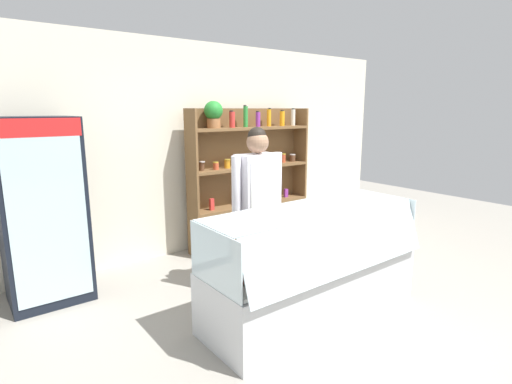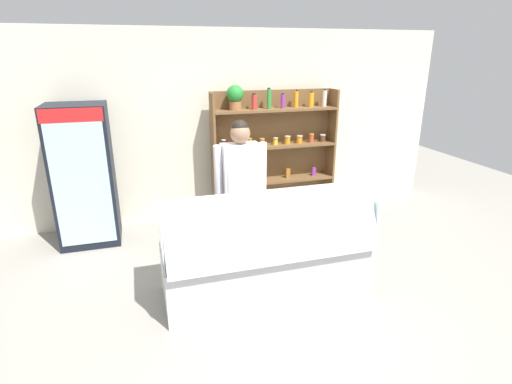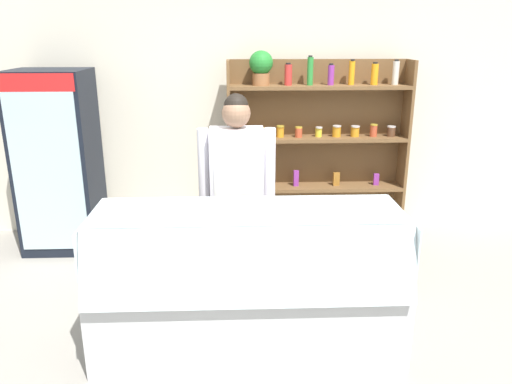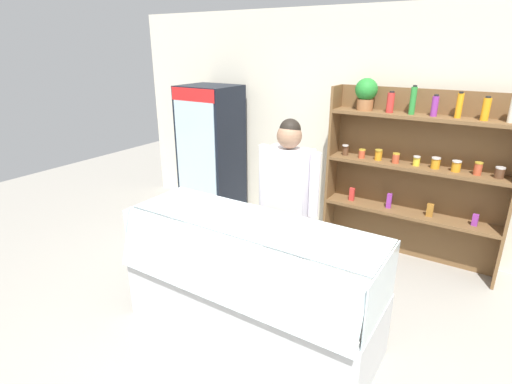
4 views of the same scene
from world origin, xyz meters
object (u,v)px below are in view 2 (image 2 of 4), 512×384
object	(u,v)px
shelving_unit	(271,145)
deli_display_case	(266,264)
drinks_fridge	(84,176)
shop_clerk	(241,181)

from	to	relation	value
shelving_unit	deli_display_case	world-z (taller)	shelving_unit
drinks_fridge	shelving_unit	bearing A→B (deg)	4.13
shelving_unit	deli_display_case	xyz separation A→B (m)	(-0.73, -2.00, -0.77)
shelving_unit	shop_clerk	size ratio (longest dim) A/B	1.16
deli_display_case	shop_clerk	world-z (taller)	shop_clerk
shelving_unit	shop_clerk	bearing A→B (deg)	-121.84
drinks_fridge	deli_display_case	size ratio (longest dim) A/B	0.86
shop_clerk	drinks_fridge	bearing A→B (deg)	148.38
shelving_unit	deli_display_case	size ratio (longest dim) A/B	0.94
deli_display_case	shop_clerk	distance (m)	1.00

